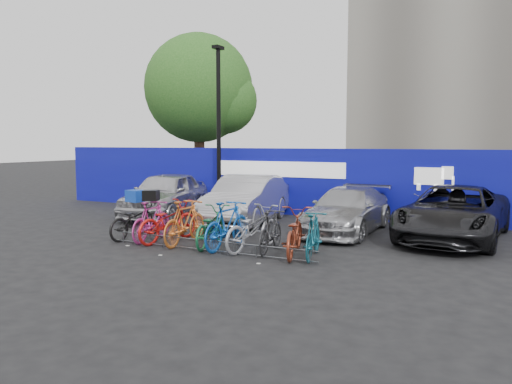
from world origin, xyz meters
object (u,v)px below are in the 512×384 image
Objects in this scene: tree at (203,91)px; car_3 at (454,213)px; bike_6 at (253,228)px; bike_3 at (185,222)px; bike_7 at (271,231)px; car_2 at (347,210)px; bike_5 at (227,225)px; bike_0 at (136,220)px; bike_2 at (168,221)px; bike_4 at (211,227)px; bike_rack at (208,245)px; bike_8 at (294,233)px; bike_9 at (313,235)px; car_0 at (166,194)px; lamppost at (219,125)px; bike_1 at (152,221)px; car_1 at (246,200)px.

tree is 1.49× the size of car_3.
bike_3 is at bearing 15.54° from bike_6.
bike_3 is 1.14× the size of bike_7.
bike_5 is (-2.00, -3.56, -0.05)m from car_2.
bike_0 is 0.93× the size of bike_2.
bike_4 is 1.16m from bike_6.
bike_8 is at bearing 15.51° from bike_rack.
bike_9 is (4.07, -0.08, -0.02)m from bike_2.
bike_9 is (6.89, -3.81, -0.26)m from car_0.
bike_9 is at bearing -44.02° from lamppost.
bike_1 is at bearing 21.58° from bike_2.
tree is 12.09m from bike_1.
bike_0 is at bearing 1.33° from bike_5.
tree reaches higher than lamppost.
bike_1 is at bearing 166.51° from bike_rack.
car_3 reaches higher than bike_7.
bike_1 is 0.93× the size of bike_4.
car_2 is (5.46, -1.94, -2.62)m from lamppost.
bike_6 is (2.94, 0.15, 0.00)m from bike_1.
bike_6 reaches higher than bike_1.
car_3 is at bearing -7.17° from car_1.
bike_7 is (5.78, -3.68, -0.28)m from car_0.
bike_7 is at bearing -169.90° from bike_2.
bike_rack is 2.71× the size of bike_8.
car_2 is 2.33× the size of bike_0.
car_3 is at bearing 39.50° from bike_rack.
car_0 is (2.36, -6.34, -4.28)m from tree.
bike_6 is at bearing -174.76° from bike_0.
bike_9 is (5.68, -5.49, -2.75)m from lamppost.
bike_6 is at bearing -52.59° from tree.
tree reaches higher than bike_9.
lamppost is 6.53m from bike_3.
car_1 is 3.89m from bike_5.
bike_5 is at bearing -173.25° from bike_2.
bike_rack is 1.21× the size of car_0.
bike_5 is 0.64m from bike_6.
bike_9 is (5.15, -0.08, 0.02)m from bike_0.
lamppost is at bearing 173.08° from car_3.
bike_rack is 4.68m from car_2.
bike_7 is (4.57, -5.37, -2.76)m from lamppost.
lamppost is at bearing -83.35° from bike_1.
bike_1 is (0.62, -0.10, 0.04)m from bike_0.
bike_0 is 0.93× the size of bike_8.
bike_6 is (0.63, 0.13, -0.06)m from bike_5.
car_2 is 4.83m from bike_3.
bike_4 is (1.32, -0.01, -0.04)m from bike_2.
bike_8 is (6.41, -3.76, -0.25)m from car_0.
car_3 is at bearing -135.65° from bike_9.
car_0 is 7.88m from bike_9.
bike_7 is 1.12m from bike_9.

